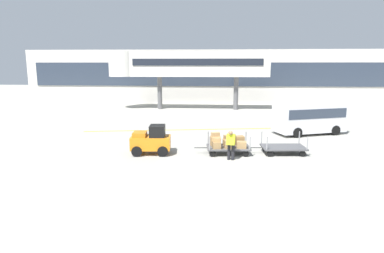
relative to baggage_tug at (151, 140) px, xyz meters
name	(u,v)px	position (x,y,z in m)	size (l,w,h in m)	color
ground_plane	(245,167)	(4.87, -1.91, -0.75)	(120.00, 120.00, 0.00)	#9E9B91
apron_lead_line	(191,130)	(1.69, 6.80, -0.75)	(15.70, 0.20, 0.01)	yellow
terminal_building	(227,77)	(4.87, 24.07, 2.53)	(49.90, 2.51, 6.55)	beige
jet_bridge	(182,65)	(-0.14, 18.09, 4.01)	(17.01, 3.00, 6.11)	silver
baggage_tug	(151,140)	(0.00, 0.00, 0.00)	(2.18, 1.37, 1.58)	orange
baggage_cart_lead	(227,144)	(4.10, 0.33, -0.20)	(3.05, 1.57, 1.13)	#4C4C4F
baggage_cart_middle	(283,147)	(7.14, 0.54, -0.41)	(3.05, 1.57, 1.10)	#4C4C4F
baggage_handler	(231,144)	(4.23, -0.90, 0.11)	(0.48, 0.50, 1.56)	black
shuttle_van	(309,116)	(9.98, 5.93, 0.48)	(5.16, 3.38, 2.10)	silver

